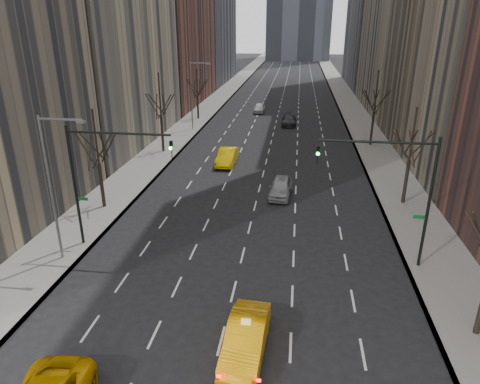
% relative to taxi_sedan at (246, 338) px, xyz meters
% --- Properties ---
extents(sidewalk_left, '(4.50, 320.00, 0.15)m').
position_rel_taxi_sedan_xyz_m(sidewalk_left, '(-13.49, 66.62, -0.72)').
color(sidewalk_left, slate).
rests_on(sidewalk_left, ground).
extents(sidewalk_right, '(4.50, 320.00, 0.15)m').
position_rel_taxi_sedan_xyz_m(sidewalk_right, '(11.01, 66.62, -0.72)').
color(sidewalk_right, slate).
rests_on(sidewalk_right, ground).
extents(tree_lw_b, '(3.36, 3.50, 7.82)m').
position_rel_taxi_sedan_xyz_m(tree_lw_b, '(-13.24, 14.62, 2.92)').
color(tree_lw_b, black).
rests_on(tree_lw_b, ground).
extents(tree_lw_c, '(3.36, 3.50, 8.74)m').
position_rel_taxi_sedan_xyz_m(tree_lw_c, '(-13.24, 30.62, 3.24)').
color(tree_lw_c, black).
rests_on(tree_lw_c, ground).
extents(tree_lw_d, '(3.36, 3.50, 7.36)m').
position_rel_taxi_sedan_xyz_m(tree_lw_d, '(-13.24, 48.62, 2.76)').
color(tree_lw_d, black).
rests_on(tree_lw_d, ground).
extents(tree_rw_b, '(3.36, 3.50, 7.82)m').
position_rel_taxi_sedan_xyz_m(tree_rw_b, '(10.76, 18.62, 2.92)').
color(tree_rw_b, black).
rests_on(tree_rw_b, ground).
extents(tree_rw_c, '(3.36, 3.50, 8.74)m').
position_rel_taxi_sedan_xyz_m(tree_rw_c, '(10.76, 36.62, 3.24)').
color(tree_rw_c, black).
rests_on(tree_rw_c, ground).
extents(traffic_mast_left, '(6.69, 0.39, 8.00)m').
position_rel_taxi_sedan_xyz_m(traffic_mast_left, '(-10.35, 8.61, 4.69)').
color(traffic_mast_left, black).
rests_on(traffic_mast_left, ground).
extents(traffic_mast_right, '(6.69, 0.39, 8.00)m').
position_rel_taxi_sedan_xyz_m(traffic_mast_right, '(7.87, 8.61, 4.69)').
color(traffic_mast_right, black).
rests_on(traffic_mast_right, ground).
extents(streetlight_near, '(2.83, 0.22, 9.00)m').
position_rel_taxi_sedan_xyz_m(streetlight_near, '(-12.08, 6.62, 4.82)').
color(streetlight_near, slate).
rests_on(streetlight_near, ground).
extents(streetlight_far, '(2.83, 0.22, 9.00)m').
position_rel_taxi_sedan_xyz_m(streetlight_far, '(-12.08, 41.62, 4.82)').
color(streetlight_far, slate).
rests_on(streetlight_far, ground).
extents(taxi_sedan, '(1.95, 4.93, 1.60)m').
position_rel_taxi_sedan_xyz_m(taxi_sedan, '(0.00, 0.00, 0.00)').
color(taxi_sedan, '#FFA705').
rests_on(taxi_sedan, ground).
extents(silver_sedan_ahead, '(2.11, 4.65, 1.55)m').
position_rel_taxi_sedan_xyz_m(silver_sedan_ahead, '(0.72, 19.10, -0.02)').
color(silver_sedan_ahead, '#999BA1').
rests_on(silver_sedan_ahead, ground).
extents(far_taxi, '(1.82, 5.00, 1.64)m').
position_rel_taxi_sedan_xyz_m(far_taxi, '(-5.25, 27.18, 0.02)').
color(far_taxi, yellow).
rests_on(far_taxi, ground).
extents(far_suv_grey, '(2.08, 5.11, 1.48)m').
position_rel_taxi_sedan_xyz_m(far_suv_grey, '(0.69, 46.61, -0.06)').
color(far_suv_grey, '#2A292E').
rests_on(far_suv_grey, ground).
extents(far_car_white, '(1.76, 4.30, 1.46)m').
position_rel_taxi_sedan_xyz_m(far_car_white, '(-4.41, 55.17, -0.07)').
color(far_car_white, silver).
rests_on(far_car_white, ground).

